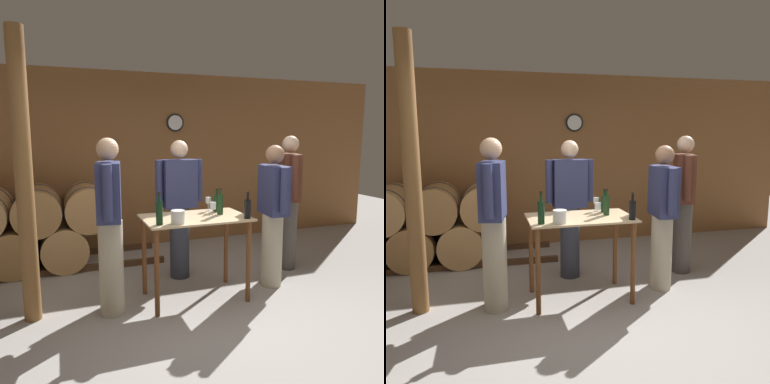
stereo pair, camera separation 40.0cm
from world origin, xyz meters
TOP-DOWN VIEW (x-y plane):
  - ground_plane at (0.00, 0.00)m, footprint 14.00×14.00m
  - back_wall at (0.00, 2.73)m, footprint 8.40×0.08m
  - barrel_rack at (-1.81, 2.14)m, footprint 3.81×0.88m
  - tasting_table at (-0.04, 0.57)m, footprint 1.11×0.68m
  - wooden_post at (-1.68, 0.65)m, footprint 0.16×0.16m
  - wine_bottle_far_left at (-0.49, 0.35)m, footprint 0.07×0.07m
  - wine_bottle_left at (0.26, 0.58)m, footprint 0.07×0.07m
  - wine_bottle_center at (0.28, 0.74)m, footprint 0.08×0.08m
  - wine_bottle_right at (0.44, 0.31)m, footprint 0.07×0.07m
  - wine_glass_near_left at (0.12, 0.47)m, footprint 0.07×0.07m
  - wine_glass_near_center at (0.20, 0.80)m, footprint 0.06×0.06m
  - ice_bucket at (-0.30, 0.33)m, footprint 0.14×0.14m
  - person_host at (-0.01, 1.20)m, footprint 0.59×0.24m
  - person_visitor_with_scarf at (0.92, 0.59)m, footprint 0.25×0.59m
  - person_visitor_bearded at (-0.94, 0.51)m, footprint 0.29×0.58m
  - person_visitor_near_door at (1.42, 1.02)m, footprint 0.34×0.56m

SIDE VIEW (x-z plane):
  - ground_plane at x=0.00m, z-range 0.00..0.00m
  - barrel_rack at x=-1.81m, z-range -0.02..1.08m
  - tasting_table at x=-0.04m, z-range 0.27..1.18m
  - person_visitor_with_scarf at x=0.92m, z-range 0.05..1.69m
  - person_host at x=-0.01m, z-range 0.05..1.74m
  - person_visitor_bearded at x=-0.94m, z-range 0.05..1.79m
  - person_visitor_near_door at x=1.42m, z-range 0.05..1.80m
  - ice_bucket at x=-0.30m, z-range 0.90..1.03m
  - wine_bottle_center at x=0.28m, z-range 0.87..1.13m
  - wine_bottle_right at x=0.44m, z-range 0.87..1.15m
  - wine_bottle_left at x=0.26m, z-range 0.87..1.16m
  - wine_glass_near_center at x=0.20m, z-range 0.94..1.10m
  - wine_glass_near_left at x=0.12m, z-range 0.94..1.10m
  - wine_bottle_far_left at x=-0.49m, z-range 0.86..1.19m
  - wooden_post at x=-1.68m, z-range 0.00..2.70m
  - back_wall at x=0.00m, z-range 0.00..2.70m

